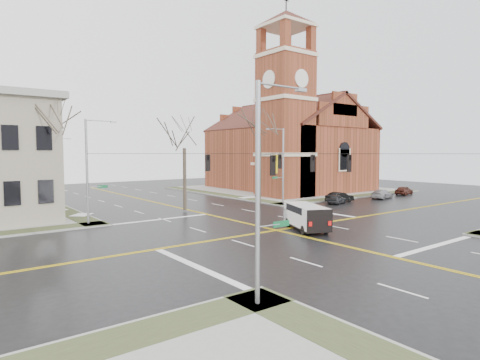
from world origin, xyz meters
TOP-DOWN VIEW (x-y plane):
  - ground at (0.00, 0.00)m, footprint 120.00×120.00m
  - sidewalks at (0.00, 0.00)m, footprint 80.00×80.00m
  - road_markings at (0.00, 0.00)m, footprint 100.00×100.00m
  - church at (24.76, 24.78)m, footprint 24.28×27.48m
  - signal_pole_ne at (11.32, 11.50)m, footprint 2.75×0.22m
  - signal_pole_nw at (-11.32, 11.50)m, footprint 2.75×0.22m
  - signal_pole_sw at (-11.32, -11.50)m, footprint 2.75×0.22m
  - span_wires at (0.00, 0.00)m, footprint 23.02×23.02m
  - traffic_signals at (-0.00, -0.67)m, footprint 8.21×8.26m
  - streetlight_north_a at (-10.65, 28.00)m, footprint 2.30×0.20m
  - streetlight_north_b at (-10.65, 48.00)m, footprint 2.30×0.20m
  - cargo_van at (2.09, -1.17)m, footprint 4.07×5.70m
  - parked_car_a at (17.20, 7.89)m, footprint 3.73×2.40m
  - parked_car_b at (18.56, 8.61)m, footprint 4.02×1.57m
  - parked_car_c at (26.52, 7.84)m, footprint 4.60×2.59m
  - parked_car_d at (33.40, 8.69)m, footprint 4.07×2.20m
  - tree_nw_far at (-13.63, 13.22)m, footprint 4.00×4.00m
  - tree_nw_near at (-0.83, 13.57)m, footprint 4.00×4.00m
  - tree_ne at (8.87, 12.76)m, footprint 4.00×4.00m

SIDE VIEW (x-z plane):
  - ground at x=0.00m, z-range 0.00..0.00m
  - road_markings at x=0.00m, z-range 0.00..0.01m
  - sidewalks at x=0.00m, z-range -0.01..0.16m
  - parked_car_a at x=17.20m, z-range 0.00..1.18m
  - parked_car_c at x=26.52m, z-range 0.00..1.26m
  - parked_car_b at x=18.56m, z-range 0.00..1.30m
  - parked_car_d at x=33.40m, z-range 0.00..1.32m
  - cargo_van at x=2.09m, z-range 0.19..2.22m
  - streetlight_north_a at x=-10.65m, z-range 0.47..8.47m
  - streetlight_north_b at x=-10.65m, z-range 0.47..8.47m
  - signal_pole_ne at x=11.32m, z-range 0.45..9.45m
  - signal_pole_nw at x=-11.32m, z-range 0.45..9.45m
  - signal_pole_sw at x=-11.32m, z-range 0.45..9.45m
  - traffic_signals at x=0.00m, z-range 4.80..6.10m
  - span_wires at x=0.00m, z-range 6.18..6.22m
  - tree_nw_near at x=-0.83m, z-range 2.24..12.14m
  - tree_nw_far at x=-13.63m, z-range 2.61..14.26m
  - church at x=24.76m, z-range -5.32..22.18m
  - tree_ne at x=8.87m, z-range 2.67..14.63m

